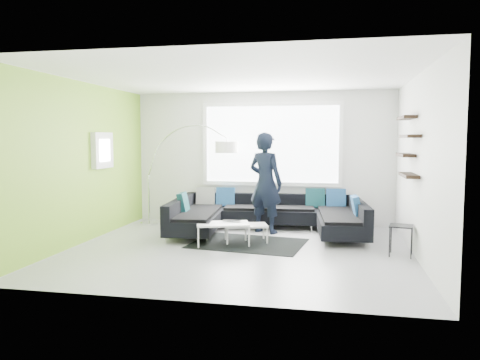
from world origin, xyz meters
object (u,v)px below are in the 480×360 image
(arc_lamp, at_px, (149,175))
(laptop, at_px, (231,221))
(coffee_table, at_px, (235,233))
(sectional_sofa, at_px, (268,216))
(person, at_px, (265,183))
(side_table, at_px, (401,241))

(arc_lamp, bearing_deg, laptop, -28.15)
(coffee_table, relative_size, laptop, 3.44)
(coffee_table, xyz_separation_m, laptop, (-0.06, -0.01, 0.20))
(sectional_sofa, distance_m, person, 0.64)
(side_table, distance_m, person, 2.80)
(coffee_table, bearing_deg, side_table, -24.34)
(coffee_table, bearing_deg, person, 52.43)
(person, bearing_deg, sectional_sofa, 141.71)
(sectional_sofa, relative_size, arc_lamp, 1.79)
(sectional_sofa, relative_size, person, 1.94)
(sectional_sofa, bearing_deg, coffee_table, -121.02)
(sectional_sofa, height_order, laptop, sectional_sofa)
(arc_lamp, height_order, person, arc_lamp)
(side_table, bearing_deg, laptop, 173.43)
(side_table, xyz_separation_m, person, (-2.32, 1.38, 0.73))
(coffee_table, height_order, person, person)
(side_table, bearing_deg, sectional_sofa, 150.94)
(arc_lamp, relative_size, person, 1.09)
(side_table, relative_size, person, 0.25)
(coffee_table, distance_m, side_table, 2.73)
(arc_lamp, xyz_separation_m, side_table, (4.86, -1.75, -0.81))
(laptop, bearing_deg, arc_lamp, 148.38)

